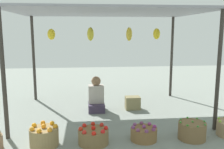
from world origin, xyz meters
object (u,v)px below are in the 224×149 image
(vendor_person, at_px, (96,98))
(basket_oranges, at_px, (44,136))
(basket_green_chilies, at_px, (192,131))
(wooden_crate_near_vendor, at_px, (133,103))
(basket_red_tomatoes, at_px, (93,136))
(basket_purple_onions, at_px, (144,134))

(vendor_person, distance_m, basket_oranges, 1.90)
(vendor_person, bearing_deg, basket_oranges, -118.01)
(basket_green_chilies, distance_m, wooden_crate_near_vendor, 1.84)
(wooden_crate_near_vendor, bearing_deg, basket_oranges, -135.54)
(vendor_person, distance_m, basket_red_tomatoes, 1.70)
(basket_purple_onions, xyz_separation_m, basket_green_chilies, (0.80, -0.05, 0.03))
(basket_oranges, height_order, wooden_crate_near_vendor, basket_oranges)
(basket_purple_onions, bearing_deg, vendor_person, 113.34)
(basket_green_chilies, bearing_deg, basket_purple_onions, 176.72)
(basket_oranges, relative_size, basket_purple_onions, 1.03)
(basket_green_chilies, bearing_deg, vendor_person, 131.90)
(basket_oranges, distance_m, basket_green_chilies, 2.40)
(vendor_person, distance_m, basket_green_chilies, 2.27)
(wooden_crate_near_vendor, bearing_deg, vendor_person, -178.69)
(vendor_person, distance_m, basket_purple_onions, 1.80)
(wooden_crate_near_vendor, bearing_deg, basket_purple_onions, -94.36)
(basket_oranges, bearing_deg, wooden_crate_near_vendor, 44.46)
(vendor_person, xyz_separation_m, wooden_crate_near_vendor, (0.83, 0.02, -0.15))
(vendor_person, height_order, basket_oranges, vendor_person)
(vendor_person, bearing_deg, basket_red_tomatoes, -94.09)
(vendor_person, bearing_deg, wooden_crate_near_vendor, 1.31)
(basket_oranges, relative_size, basket_green_chilies, 0.99)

